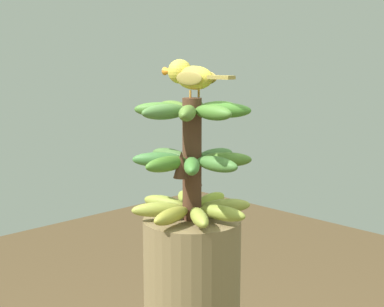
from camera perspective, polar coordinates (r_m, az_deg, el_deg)
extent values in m
cylinder|color=#4C2D1E|center=(1.24, 0.00, -0.63)|extent=(0.04, 0.04, 0.28)
ellipsoid|color=olive|center=(1.28, 3.53, -5.44)|extent=(0.09, 0.12, 0.03)
ellipsoid|color=#8BA52D|center=(1.33, 1.94, -4.88)|extent=(0.06, 0.12, 0.03)
ellipsoid|color=#90A33A|center=(1.34, -0.65, -4.75)|extent=(0.12, 0.09, 0.03)
ellipsoid|color=olive|center=(1.31, -2.91, -5.11)|extent=(0.12, 0.06, 0.03)
ellipsoid|color=#99A13E|center=(1.25, -3.61, -5.81)|extent=(0.09, 0.12, 0.03)
ellipsoid|color=#9C9836|center=(1.20, -2.15, -6.47)|extent=(0.06, 0.12, 0.03)
ellipsoid|color=olive|center=(1.19, 0.74, -6.63)|extent=(0.12, 0.09, 0.03)
ellipsoid|color=olive|center=(1.22, 3.13, -6.18)|extent=(0.12, 0.06, 0.03)
ellipsoid|color=#3D7236|center=(1.24, -3.52, -0.63)|extent=(0.11, 0.11, 0.03)
ellipsoid|color=#457527|center=(1.19, -2.62, -1.10)|extent=(0.03, 0.12, 0.03)
ellipsoid|color=#407930|center=(1.16, -0.02, -1.31)|extent=(0.11, 0.11, 0.03)
ellipsoid|color=#477735|center=(1.19, 2.59, -1.10)|extent=(0.12, 0.03, 0.03)
ellipsoid|color=#487327|center=(1.24, 3.53, -0.63)|extent=(0.11, 0.11, 0.03)
ellipsoid|color=#406F31|center=(1.29, 2.41, -0.21)|extent=(0.03, 0.12, 0.03)
ellipsoid|color=#3E7626|center=(1.31, 0.02, -0.04)|extent=(0.11, 0.11, 0.03)
ellipsoid|color=#446B32|center=(1.29, -2.38, -0.20)|extent=(0.12, 0.03, 0.03)
ellipsoid|color=#3D712E|center=(1.29, 0.43, 4.82)|extent=(0.10, 0.11, 0.03)
ellipsoid|color=#50762A|center=(1.28, -1.98, 4.76)|extent=(0.12, 0.05, 0.03)
ellipsoid|color=#43722B|center=(1.23, -3.35, 4.57)|extent=(0.11, 0.10, 0.03)
ellipsoid|color=#477035|center=(1.18, -2.81, 4.34)|extent=(0.05, 0.12, 0.03)
ellipsoid|color=#4E722A|center=(1.15, -0.48, 4.21)|extent=(0.10, 0.11, 0.03)
ellipsoid|color=#45742A|center=(1.17, 2.17, 4.28)|extent=(0.12, 0.05, 0.03)
ellipsoid|color=#447F2A|center=(1.22, 3.41, 4.48)|extent=(0.11, 0.10, 0.03)
ellipsoid|color=#427725|center=(1.27, 2.62, 4.71)|extent=(0.05, 0.12, 0.03)
cone|color=#4C2D1E|center=(1.29, 0.26, -2.04)|extent=(0.04, 0.04, 0.06)
cone|color=#4C2D1E|center=(1.20, -1.11, -1.13)|extent=(0.04, 0.04, 0.06)
cylinder|color=#C68933|center=(1.24, 0.70, 6.25)|extent=(0.01, 0.00, 0.02)
cylinder|color=#C68933|center=(1.22, -0.19, 6.19)|extent=(0.01, 0.01, 0.02)
ellipsoid|color=gold|center=(1.23, 0.26, 7.85)|extent=(0.10, 0.05, 0.05)
ellipsoid|color=olive|center=(1.25, 1.17, 7.87)|extent=(0.08, 0.01, 0.03)
ellipsoid|color=olive|center=(1.21, -0.31, 7.82)|extent=(0.08, 0.01, 0.03)
cube|color=olive|center=(1.18, 3.03, 7.89)|extent=(0.06, 0.03, 0.01)
sphere|color=gold|center=(1.26, -1.27, 8.50)|extent=(0.06, 0.06, 0.06)
sphere|color=black|center=(1.25, -2.17, 8.67)|extent=(0.01, 0.01, 0.01)
cone|color=orange|center=(1.29, -2.40, 8.51)|extent=(0.03, 0.02, 0.02)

